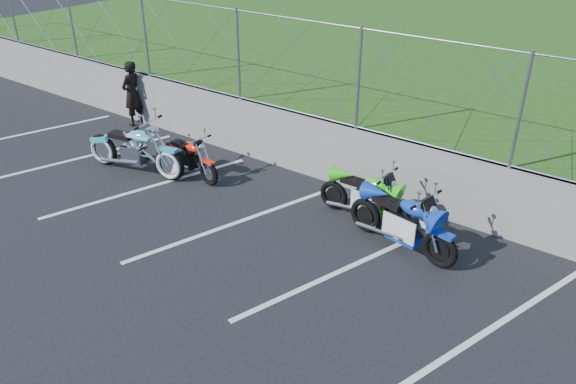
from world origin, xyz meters
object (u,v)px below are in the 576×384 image
Objects in this scene: cruiser_turquoise at (136,151)px; person_standing at (132,93)px; sportbike_green at (368,199)px; sportbike_blue at (403,224)px; naked_orange at (190,158)px.

cruiser_turquoise is 3.00m from person_standing.
person_standing is (-2.31, 1.88, 0.34)m from cruiser_turquoise.
sportbike_green is 1.06m from sportbike_blue.
sportbike_blue is at bearing 9.50° from naked_orange.
sportbike_blue is 1.29× the size of person_standing.
person_standing is at bearing 166.69° from naked_orange.
cruiser_turquoise is 1.18m from naked_orange.
sportbike_green is 0.92× the size of sportbike_blue.
person_standing is (-3.34, 1.30, 0.44)m from naked_orange.
person_standing is (-8.28, 1.17, 0.35)m from sportbike_blue.
sportbike_blue reaches higher than naked_orange.
person_standing is at bearing -178.79° from sportbike_blue.
naked_orange is 0.94× the size of sportbike_green.
cruiser_turquoise reaches higher than sportbike_blue.
sportbike_green is 7.38m from person_standing.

